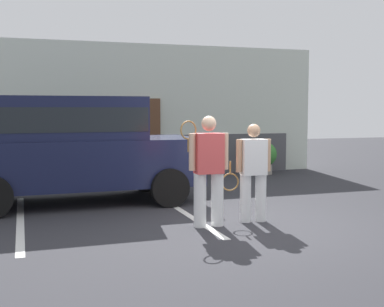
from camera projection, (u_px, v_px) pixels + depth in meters
The scene contains 8 objects.
ground_plane at pixel (250, 226), 8.01m from camera, with size 40.00×40.00×0.00m, color #2D2D33.
parking_stripe_0 at pixel (20, 221), 8.35m from camera, with size 0.12×4.40×0.01m, color silver.
parking_stripe_1 at pixel (181, 210), 9.22m from camera, with size 0.12×4.40×0.01m, color silver.
house_frontage at pixel (150, 114), 14.04m from camera, with size 9.73×0.40×3.57m.
parked_suv at pixel (72, 144), 9.81m from camera, with size 4.63×2.22×2.05m.
tennis_player_man at pixel (208, 169), 7.89m from camera, with size 0.77×0.28×1.71m.
tennis_player_woman at pixel (253, 171), 8.24m from camera, with size 0.85×0.28×1.58m.
potted_plant_by_porch at pixel (264, 156), 14.27m from camera, with size 0.69×0.69×0.90m.
Camera 1 is at (-3.36, -7.19, 1.83)m, focal length 47.94 mm.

